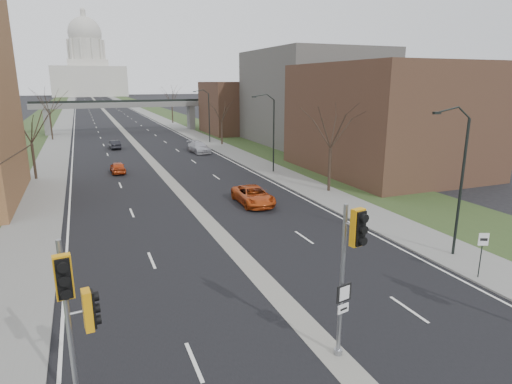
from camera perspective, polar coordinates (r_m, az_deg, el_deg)
ground at (r=17.34m, az=11.01°, el=-21.34°), size 700.00×700.00×0.00m
road_surface at (r=162.11m, az=-19.53°, el=10.16°), size 20.00×600.00×0.01m
median_strip at (r=162.11m, az=-19.53°, el=10.15°), size 1.20×600.00×0.02m
sidewalk_right at (r=163.14m, az=-15.27°, el=10.51°), size 4.00×600.00×0.12m
sidewalk_left at (r=161.95m, az=-23.83°, el=9.78°), size 4.00×600.00×0.12m
grass_verge_right at (r=163.98m, az=-13.15°, el=10.66°), size 8.00×600.00×0.10m
grass_verge_left at (r=162.21m, az=-25.96°, el=9.56°), size 8.00×600.00×0.10m
commercial_block_near at (r=51.09m, az=17.05°, el=9.32°), size 16.00×20.00×12.00m
commercial_block_mid at (r=73.14m, az=7.61°, el=12.39°), size 18.00×22.00×15.00m
commercial_block_far at (r=87.09m, az=-1.92°, el=11.18°), size 14.00×14.00×10.00m
pedestrian_bridge at (r=92.09m, az=-17.37°, el=10.63°), size 34.00×3.00×6.45m
capitol at (r=331.80m, az=-21.48°, el=15.04°), size 48.00×42.00×55.75m
streetlight_near at (r=26.10m, az=25.10°, el=6.28°), size 2.61×0.20×8.70m
streetlight_mid at (r=47.67m, az=1.50°, el=10.76°), size 2.61×0.20×8.70m
streetlight_far at (r=72.21m, az=-6.96°, el=11.95°), size 2.61×0.20×8.70m
tree_left_b at (r=49.99m, az=-28.06°, el=8.43°), size 6.75×6.75×8.81m
tree_left_c at (r=83.80m, az=-26.00°, el=11.03°), size 7.65×7.65×9.99m
tree_right_a at (r=39.79m, az=10.05°, el=9.34°), size 7.20×7.20×9.40m
tree_right_b at (r=69.97m, az=-4.65°, el=10.99°), size 6.30×6.30×8.22m
tree_right_c at (r=108.69m, az=-11.21°, el=12.67°), size 7.65×7.65×9.99m
signal_pole_left at (r=13.80m, az=-23.01°, el=-13.81°), size 1.00×1.12×5.81m
signal_pole_median at (r=15.50m, az=12.47°, el=-8.31°), size 0.74×1.00×5.97m
speed_limit_sign at (r=25.10m, az=27.91°, el=-6.50°), size 0.50×0.23×2.45m
car_left_near at (r=50.92m, az=-17.95°, el=3.14°), size 1.58×3.83×1.30m
car_left_far at (r=69.70m, az=-18.32°, el=6.04°), size 1.63×4.10×1.33m
car_right_near at (r=36.08m, az=-0.37°, el=-0.45°), size 2.62×5.48×1.51m
car_right_mid at (r=63.04m, az=-7.63°, el=5.92°), size 2.74×5.57×1.56m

